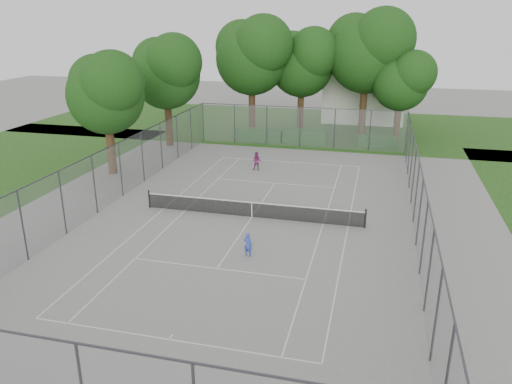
% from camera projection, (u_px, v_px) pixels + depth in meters
% --- Properties ---
extents(ground, '(120.00, 120.00, 0.00)m').
position_uv_depth(ground, '(252.00, 217.00, 28.74)').
color(ground, slate).
rests_on(ground, ground).
extents(grass_far, '(60.00, 20.00, 0.00)m').
position_uv_depth(grass_far, '(313.00, 126.00, 52.52)').
color(grass_far, '#204814').
rests_on(grass_far, ground).
extents(court_markings, '(11.03, 23.83, 0.01)m').
position_uv_depth(court_markings, '(252.00, 217.00, 28.74)').
color(court_markings, silver).
rests_on(court_markings, ground).
extents(tennis_net, '(12.87, 0.10, 1.10)m').
position_uv_depth(tennis_net, '(252.00, 209.00, 28.57)').
color(tennis_net, black).
rests_on(tennis_net, ground).
extents(perimeter_fence, '(18.08, 34.08, 3.52)m').
position_uv_depth(perimeter_fence, '(252.00, 188.00, 28.14)').
color(perimeter_fence, '#38383D').
rests_on(perimeter_fence, ground).
extents(tree_far_left, '(7.81, 7.13, 11.22)m').
position_uv_depth(tree_far_left, '(253.00, 53.00, 46.68)').
color(tree_far_left, '#382314').
rests_on(tree_far_left, ground).
extents(tree_far_midleft, '(7.04, 6.42, 10.12)m').
position_uv_depth(tree_far_midleft, '(303.00, 60.00, 48.03)').
color(tree_far_midleft, '#382314').
rests_on(tree_far_midleft, ground).
extents(tree_far_midright, '(8.24, 7.52, 11.84)m').
position_uv_depth(tree_far_midright, '(368.00, 48.00, 46.27)').
color(tree_far_midright, '#382314').
rests_on(tree_far_midright, ground).
extents(tree_far_right, '(5.73, 5.23, 8.24)m').
position_uv_depth(tree_far_right, '(402.00, 79.00, 44.61)').
color(tree_far_right, '#382314').
rests_on(tree_far_right, ground).
extents(tree_side_back, '(6.77, 6.19, 9.74)m').
position_uv_depth(tree_side_back, '(166.00, 69.00, 42.46)').
color(tree_side_back, '#382314').
rests_on(tree_side_back, ground).
extents(tree_side_front, '(6.19, 5.65, 8.89)m').
position_uv_depth(tree_side_front, '(106.00, 90.00, 34.73)').
color(tree_side_front, '#382314').
rests_on(tree_side_front, ground).
extents(hedge_left, '(4.29, 1.29, 1.07)m').
position_uv_depth(hedge_left, '(259.00, 135.00, 46.16)').
color(hedge_left, '#1C4B18').
rests_on(hedge_left, ground).
extents(hedge_mid, '(3.95, 1.13, 1.24)m').
position_uv_depth(hedge_mid, '(305.00, 136.00, 45.33)').
color(hedge_mid, '#1C4B18').
rests_on(hedge_mid, ground).
extents(hedge_right, '(3.27, 1.20, 0.98)m').
position_uv_depth(hedge_right, '(377.00, 142.00, 43.95)').
color(hedge_right, '#1C4B18').
rests_on(hedge_right, ground).
extents(house, '(8.53, 6.61, 10.62)m').
position_uv_depth(house, '(365.00, 81.00, 54.29)').
color(house, beige).
rests_on(house, ground).
extents(girl_player, '(0.49, 0.37, 1.20)m').
position_uv_depth(girl_player, '(248.00, 244.00, 23.92)').
color(girl_player, '#2E49AF').
rests_on(girl_player, ground).
extents(woman_player, '(0.70, 0.55, 1.41)m').
position_uv_depth(woman_player, '(257.00, 161.00, 37.25)').
color(woman_player, '#812B66').
rests_on(woman_player, ground).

